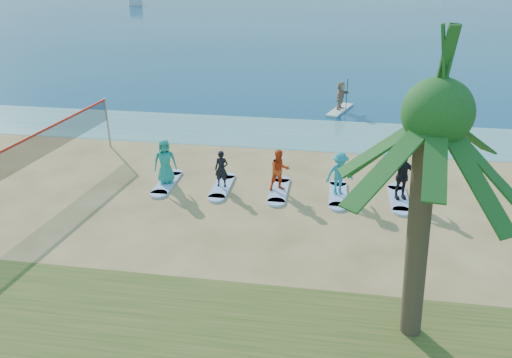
# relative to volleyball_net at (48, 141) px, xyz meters

# --- Properties ---
(ground) EXTENTS (600.00, 600.00, 0.00)m
(ground) POSITION_rel_volleyball_net_xyz_m (7.44, -2.64, -1.90)
(ground) COLOR tan
(ground) RESTS_ON ground
(shallow_water) EXTENTS (600.00, 600.00, 0.00)m
(shallow_water) POSITION_rel_volleyball_net_xyz_m (7.44, 7.86, -1.90)
(shallow_water) COLOR teal
(shallow_water) RESTS_ON ground
(volleyball_net) EXTENTS (1.08, 9.04, 2.50)m
(volleyball_net) POSITION_rel_volleyball_net_xyz_m (0.00, 0.00, 0.00)
(volleyball_net) COLOR gray
(volleyball_net) RESTS_ON ground
(palm_tree) EXTENTS (5.60, 5.60, 7.13)m
(palm_tree) POSITION_rel_volleyball_net_xyz_m (13.56, -7.14, 3.96)
(palm_tree) COLOR brown
(palm_tree) RESTS_ON ground
(paddleboard) EXTENTS (1.69, 3.06, 0.12)m
(paddleboard) POSITION_rel_volleyball_net_xyz_m (11.91, 12.44, -1.84)
(paddleboard) COLOR silver
(paddleboard) RESTS_ON ground
(paddleboarder) EXTENTS (1.06, 1.63, 1.69)m
(paddleboarder) POSITION_rel_volleyball_net_xyz_m (11.91, 12.44, -0.94)
(paddleboarder) COLOR tan
(paddleboarder) RESTS_ON paddleboard
(boat_offshore_a) EXTENTS (5.30, 8.30, 2.03)m
(boat_offshore_a) POSITION_rel_volleyball_net_xyz_m (-25.54, 74.64, -1.90)
(boat_offshore_a) COLOR silver
(boat_offshore_a) RESTS_ON ground
(surfboard_0) EXTENTS (0.70, 2.20, 0.09)m
(surfboard_0) POSITION_rel_volleyball_net_xyz_m (4.70, 0.63, -1.86)
(surfboard_0) COLOR #A1C2FA
(surfboard_0) RESTS_ON ground
(student_0) EXTENTS (1.09, 0.91, 1.90)m
(student_0) POSITION_rel_volleyball_net_xyz_m (4.70, 0.63, -0.87)
(student_0) COLOR teal
(student_0) RESTS_ON surfboard_0
(surfboard_1) EXTENTS (0.70, 2.20, 0.09)m
(surfboard_1) POSITION_rel_volleyball_net_xyz_m (7.08, 0.63, -1.86)
(surfboard_1) COLOR #A1C2FA
(surfboard_1) RESTS_ON ground
(student_1) EXTENTS (0.57, 0.38, 1.53)m
(student_1) POSITION_rel_volleyball_net_xyz_m (7.08, 0.63, -1.05)
(student_1) COLOR black
(student_1) RESTS_ON surfboard_1
(surfboard_2) EXTENTS (0.70, 2.20, 0.09)m
(surfboard_2) POSITION_rel_volleyball_net_xyz_m (9.47, 0.63, -1.86)
(surfboard_2) COLOR #A1C2FA
(surfboard_2) RESTS_ON ground
(student_2) EXTENTS (1.03, 0.93, 1.72)m
(student_2) POSITION_rel_volleyball_net_xyz_m (9.47, 0.63, -0.95)
(student_2) COLOR red
(student_2) RESTS_ON surfboard_2
(surfboard_3) EXTENTS (0.70, 2.20, 0.09)m
(surfboard_3) POSITION_rel_volleyball_net_xyz_m (11.86, 0.63, -1.86)
(surfboard_3) COLOR #A1C2FA
(surfboard_3) RESTS_ON ground
(student_3) EXTENTS (1.31, 1.06, 1.77)m
(student_3) POSITION_rel_volleyball_net_xyz_m (11.86, 0.63, -0.93)
(student_3) COLOR teal
(student_3) RESTS_ON surfboard_3
(surfboard_4) EXTENTS (0.70, 2.20, 0.09)m
(surfboard_4) POSITION_rel_volleyball_net_xyz_m (14.25, 0.63, -1.86)
(surfboard_4) COLOR #A1C2FA
(surfboard_4) RESTS_ON ground
(student_4) EXTENTS (1.18, 0.75, 1.88)m
(student_4) POSITION_rel_volleyball_net_xyz_m (14.25, 0.63, -0.88)
(student_4) COLOR black
(student_4) RESTS_ON surfboard_4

